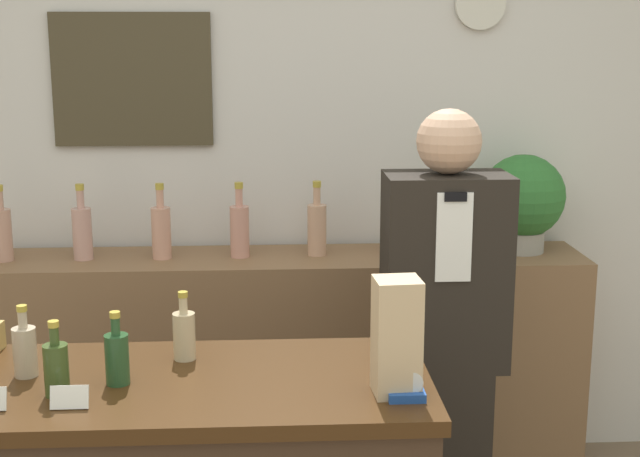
{
  "coord_description": "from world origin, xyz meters",
  "views": [
    {
      "loc": [
        -0.01,
        -1.73,
        1.83
      ],
      "look_at": [
        0.15,
        1.09,
        1.21
      ],
      "focal_mm": 50.0,
      "sensor_mm": 36.0,
      "label": 1
    }
  ],
  "objects": [
    {
      "name": "shelf_bottle_3",
      "position": [
        -0.14,
        1.74,
        1.07
      ],
      "size": [
        0.08,
        0.08,
        0.3
      ],
      "color": "tan",
      "rests_on": "back_shelf"
    },
    {
      "name": "counter_bottle_1",
      "position": [
        -0.65,
        0.48,
        1.04
      ],
      "size": [
        0.06,
        0.06,
        0.19
      ],
      "color": "tan",
      "rests_on": "display_counter"
    },
    {
      "name": "shelf_bottle_6",
      "position": [
        0.79,
        1.73,
        1.07
      ],
      "size": [
        0.08,
        0.08,
        0.3
      ],
      "color": "tan",
      "rests_on": "back_shelf"
    },
    {
      "name": "counter_bottle_4",
      "position": [
        -0.25,
        0.59,
        1.04
      ],
      "size": [
        0.06,
        0.06,
        0.19
      ],
      "color": "tan",
      "rests_on": "display_counter"
    },
    {
      "name": "tape_dispenser",
      "position": [
        0.32,
        0.28,
        0.99
      ],
      "size": [
        0.09,
        0.06,
        0.07
      ],
      "color": "#1E4799",
      "rests_on": "display_counter"
    },
    {
      "name": "shopkeeper",
      "position": [
        0.56,
        1.08,
        0.8
      ],
      "size": [
        0.4,
        0.25,
        1.6
      ],
      "color": "black",
      "rests_on": "ground_plane"
    },
    {
      "name": "counter_bottle_3",
      "position": [
        -0.4,
        0.42,
        1.04
      ],
      "size": [
        0.06,
        0.06,
        0.19
      ],
      "color": "#254927",
      "rests_on": "display_counter"
    },
    {
      "name": "price_card_right",
      "position": [
        -0.49,
        0.27,
        0.99
      ],
      "size": [
        0.09,
        0.02,
        0.06
      ],
      "color": "white",
      "rests_on": "display_counter"
    },
    {
      "name": "paper_bag",
      "position": [
        0.29,
        0.32,
        1.11
      ],
      "size": [
        0.12,
        0.11,
        0.29
      ],
      "color": "tan",
      "rests_on": "display_counter"
    },
    {
      "name": "shelf_bottle_5",
      "position": [
        0.48,
        1.74,
        1.07
      ],
      "size": [
        0.08,
        0.08,
        0.3
      ],
      "color": "tan",
      "rests_on": "back_shelf"
    },
    {
      "name": "potted_plant",
      "position": [
        1.01,
        1.77,
        1.18
      ],
      "size": [
        0.34,
        0.34,
        0.4
      ],
      "color": "#9E998E",
      "rests_on": "back_shelf"
    },
    {
      "name": "back_shelf",
      "position": [
        0.05,
        1.74,
        0.48
      ],
      "size": [
        2.39,
        0.41,
        0.96
      ],
      "color": "brown",
      "rests_on": "ground_plane"
    },
    {
      "name": "shelf_bottle_1",
      "position": [
        -0.75,
        1.74,
        1.07
      ],
      "size": [
        0.08,
        0.08,
        0.3
      ],
      "color": "tan",
      "rests_on": "back_shelf"
    },
    {
      "name": "shelf_bottle_4",
      "position": [
        0.17,
        1.75,
        1.07
      ],
      "size": [
        0.08,
        0.08,
        0.3
      ],
      "color": "tan",
      "rests_on": "back_shelf"
    },
    {
      "name": "counter_bottle_2",
      "position": [
        -0.54,
        0.35,
        1.04
      ],
      "size": [
        0.06,
        0.06,
        0.19
      ],
      "color": "#35481F",
      "rests_on": "display_counter"
    },
    {
      "name": "back_wall",
      "position": [
        -0.0,
        2.0,
        1.35
      ],
      "size": [
        5.2,
        0.09,
        2.7
      ],
      "color": "silver",
      "rests_on": "ground_plane"
    },
    {
      "name": "shelf_bottle_2",
      "position": [
        -0.44,
        1.73,
        1.07
      ],
      "size": [
        0.08,
        0.08,
        0.3
      ],
      "color": "tan",
      "rests_on": "back_shelf"
    },
    {
      "name": "shelf_bottle_0",
      "position": [
        -1.06,
        1.73,
        1.07
      ],
      "size": [
        0.08,
        0.08,
        0.3
      ],
      "color": "tan",
      "rests_on": "back_shelf"
    }
  ]
}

